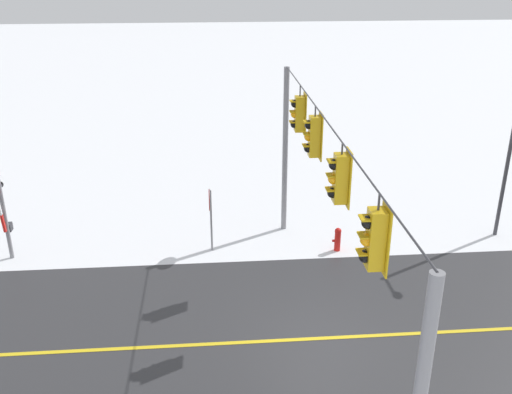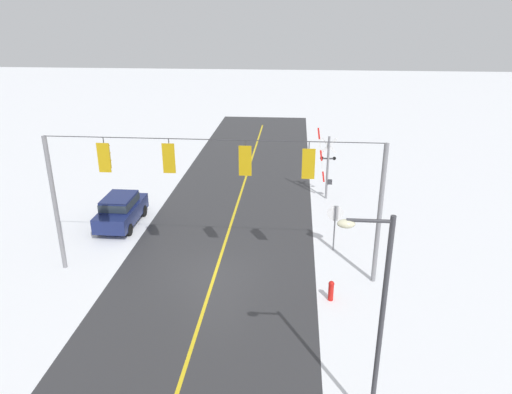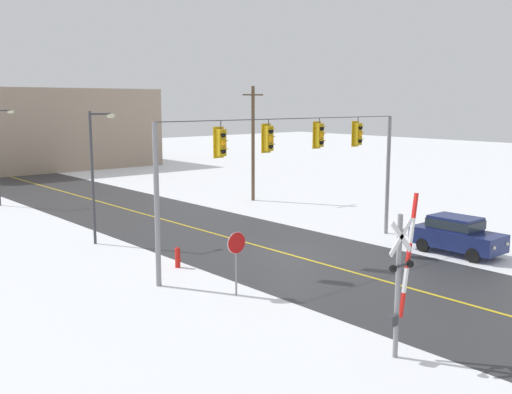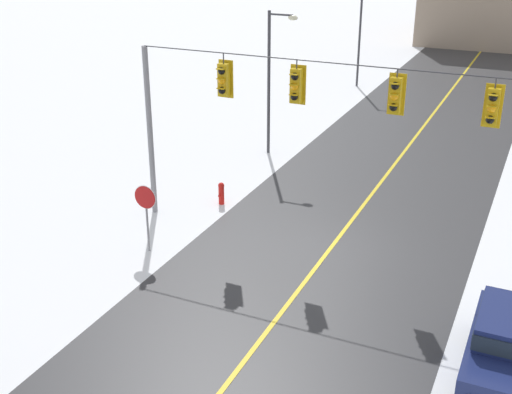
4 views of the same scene
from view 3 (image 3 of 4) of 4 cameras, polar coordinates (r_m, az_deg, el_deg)
ground_plane at (r=27.35m, az=3.39°, el=-5.59°), size 160.00×160.00×0.00m
road_asphalt at (r=31.81m, az=-4.15°, el=-3.49°), size 9.00×80.00×0.01m
lane_centre_line at (r=31.81m, az=-4.15°, el=-3.48°), size 0.14×72.00×0.01m
signal_span at (r=26.64m, az=3.67°, el=3.72°), size 14.20×0.47×6.22m
stop_sign at (r=21.39m, az=-1.88°, el=-5.02°), size 0.80×0.09×2.35m
railroad_crossing at (r=16.62m, az=13.62°, el=-7.49°), size 1.23×0.31×4.51m
parked_car_navy at (r=28.86m, az=18.67°, el=-3.33°), size 1.82×4.20×1.74m
streetlamp_near at (r=29.97m, az=-15.08°, el=3.02°), size 1.39×0.28×6.50m
fire_hydrant at (r=25.46m, az=-7.52°, el=-5.68°), size 0.24×0.31×0.88m
utility_pole at (r=41.80m, az=-0.29°, el=5.28°), size 1.80×0.24×8.00m
building_distant at (r=68.42m, az=-20.26°, el=6.22°), size 22.10×14.70×8.27m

